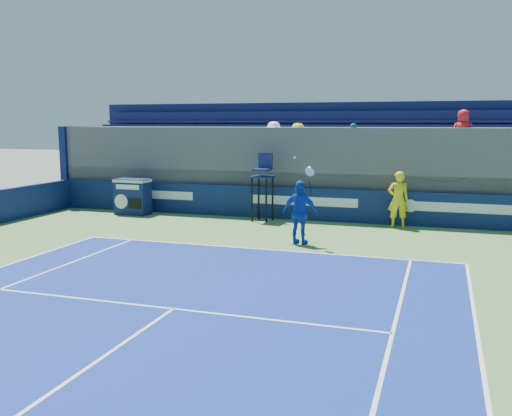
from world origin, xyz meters
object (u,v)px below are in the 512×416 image
(match_clock, at_px, (133,196))
(umpire_chair, at_px, (263,179))
(tennis_player, at_px, (300,212))
(ball_person, at_px, (398,200))

(match_clock, xyz_separation_m, umpire_chair, (5.26, 0.15, 0.79))
(tennis_player, bearing_deg, match_clock, 156.00)
(ball_person, relative_size, match_clock, 1.38)
(ball_person, bearing_deg, umpire_chair, -11.91)
(tennis_player, bearing_deg, ball_person, 55.30)
(match_clock, height_order, tennis_player, tennis_player)
(umpire_chair, relative_size, tennis_player, 0.96)
(umpire_chair, distance_m, tennis_player, 4.20)
(ball_person, distance_m, match_clock, 10.03)
(ball_person, height_order, umpire_chair, umpire_chair)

